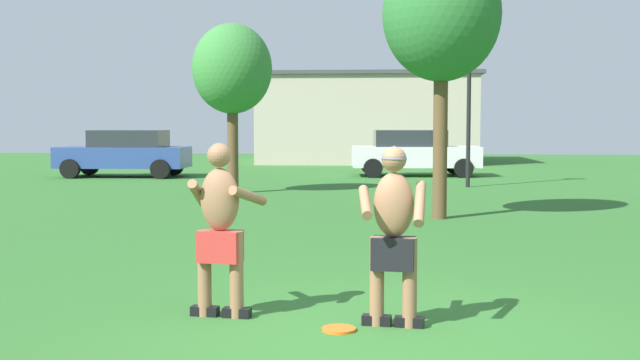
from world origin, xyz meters
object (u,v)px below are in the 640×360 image
Objects in this scene: player_with_cap at (393,229)px; tree_behind_players at (232,70)px; lamp_post at (469,77)px; player_in_red at (220,226)px; car_blue_far_end at (125,153)px; car_white_mid_lot at (414,152)px; tree_left_field at (442,16)px; frisbee at (339,329)px.

tree_behind_players is at bearing 106.76° from player_with_cap.
player_in_red is at bearing -104.33° from lamp_post.
car_blue_far_end is (-7.16, 18.76, -0.03)m from player_in_red.
player_in_red is (-1.60, 0.23, -0.02)m from player_with_cap.
tree_left_field is at bearing -89.94° from car_white_mid_lot.
lamp_post is at bearing 79.96° from tree_left_field.
car_blue_far_end is (-9.74, -1.22, 0.00)m from car_white_mid_lot.
lamp_post reaches higher than tree_behind_players.
car_white_mid_lot is 5.30m from lamp_post.
tree_behind_players is (-3.95, 13.12, 2.29)m from player_with_cap.
tree_left_field is (9.76, -10.93, 2.98)m from car_blue_far_end.
tree_left_field is (1.46, 8.25, 3.79)m from frisbee.
lamp_post is 6.77m from tree_behind_players.
car_white_mid_lot is (1.45, 20.41, 0.81)m from frisbee.
player_with_cap is 0.37× the size of tree_behind_players.
tree_left_field is 1.17× the size of tree_behind_players.
tree_behind_players is at bearing 104.64° from frisbee.
player_in_red is 0.37× the size of tree_behind_players.
tree_behind_players is at bearing 134.30° from tree_left_field.
tree_behind_players is (-4.94, 5.06, -0.63)m from tree_left_field.
tree_behind_players is at bearing 100.32° from player_in_red.
tree_behind_players is (-3.48, 13.31, 3.16)m from frisbee.
player_in_red is 0.37× the size of car_white_mid_lot.
car_blue_far_end is at bearing -172.83° from car_white_mid_lot.
player_in_red is at bearing -79.68° from tree_behind_players.
player_with_cap is at bearing -73.24° from tree_behind_players.
car_white_mid_lot is 1.01× the size of tree_behind_players.
car_white_mid_lot is 9.82m from car_blue_far_end.
car_white_mid_lot is 0.87× the size of tree_left_field.
frisbee is 14.12m from tree_behind_players.
tree_left_field is at bearing -45.70° from tree_behind_players.
player_with_cap reaches higher than car_blue_far_end.
car_white_mid_lot is (0.98, 20.22, -0.05)m from player_with_cap.
car_blue_far_end is at bearing 163.20° from lamp_post.
frisbee is 20.48m from car_white_mid_lot.
tree_left_field is 7.10m from tree_behind_players.
player_in_red is 8.76m from tree_left_field.
lamp_post is (11.10, -3.35, 2.30)m from car_blue_far_end.
tree_left_field is at bearing -100.04° from lamp_post.
player_with_cap is 0.99× the size of player_in_red.
car_blue_far_end reaches higher than frisbee.
lamp_post reaches higher than frisbee.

